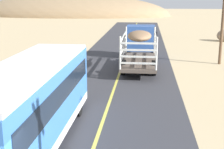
{
  "coord_description": "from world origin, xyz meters",
  "views": [
    {
      "loc": [
        1.89,
        -6.04,
        5.77
      ],
      "look_at": [
        0.0,
        11.92,
        1.23
      ],
      "focal_mm": 52.19,
      "sensor_mm": 36.0,
      "label": 1
    }
  ],
  "objects": [
    {
      "name": "car_far",
      "position": [
        2.39,
        38.32,
        0.69
      ],
      "size": [
        1.8,
        4.4,
        1.46
      ],
      "color": "black",
      "rests_on": "road_surface"
    },
    {
      "name": "bus",
      "position": [
        -2.39,
        5.19,
        1.75
      ],
      "size": [
        2.54,
        10.0,
        3.21
      ],
      "color": "#3872C6",
      "rests_on": "road_surface"
    },
    {
      "name": "boulder_mid_field",
      "position": [
        11.42,
        34.99,
        0.69
      ],
      "size": [
        1.79,
        1.73,
        1.39
      ],
      "primitive_type": "ellipsoid",
      "color": "#84705B",
      "rests_on": "ground"
    },
    {
      "name": "livestock_truck",
      "position": [
        1.4,
        21.31,
        1.79
      ],
      "size": [
        2.53,
        9.7,
        3.02
      ],
      "color": "#3359A5",
      "rests_on": "road_surface"
    },
    {
      "name": "distant_hill",
      "position": [
        -18.2,
        79.48,
        0.0
      ],
      "size": [
        52.2,
        22.2,
        10.89
      ],
      "primitive_type": "ellipsoid",
      "color": "#997C5A",
      "rests_on": "ground"
    },
    {
      "name": "power_pole_mid",
      "position": [
        8.03,
        21.35,
        4.5
      ],
      "size": [
        2.2,
        0.24,
        8.4
      ],
      "color": "brown",
      "rests_on": "ground"
    }
  ]
}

